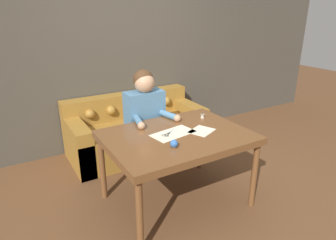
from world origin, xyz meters
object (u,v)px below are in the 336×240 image
(thread_spool, at_px, (202,116))
(pin_cushion, at_px, (174,144))
(couch, at_px, (136,131))
(dining_table, at_px, (177,141))
(scissors, at_px, (168,134))
(person, at_px, (145,122))

(thread_spool, xyz_separation_m, pin_cushion, (-0.67, -0.48, 0.01))
(couch, xyz_separation_m, pin_cushion, (-0.33, -1.57, 0.52))
(dining_table, height_order, scissors, scissors)
(couch, distance_m, pin_cushion, 1.69)
(dining_table, distance_m, scissors, 0.11)
(scissors, distance_m, pin_cushion, 0.30)
(person, bearing_deg, pin_cushion, -99.84)
(person, relative_size, pin_cushion, 18.25)
(person, bearing_deg, thread_spool, -38.69)
(scissors, height_order, pin_cushion, pin_cushion)
(dining_table, xyz_separation_m, couch, (0.15, 1.33, -0.42))
(dining_table, xyz_separation_m, person, (-0.02, 0.66, -0.02))
(person, distance_m, pin_cushion, 0.92)
(couch, distance_m, thread_spool, 1.25)
(couch, xyz_separation_m, person, (-0.18, -0.68, 0.40))
(dining_table, xyz_separation_m, pin_cushion, (-0.18, -0.23, 0.10))
(couch, relative_size, thread_spool, 41.54)
(couch, xyz_separation_m, scissors, (-0.22, -1.29, 0.49))
(dining_table, bearing_deg, person, 92.15)
(person, xyz_separation_m, thread_spool, (0.52, -0.41, 0.11))
(scissors, bearing_deg, thread_spool, 19.40)
(scissors, xyz_separation_m, pin_cushion, (-0.11, -0.28, 0.03))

